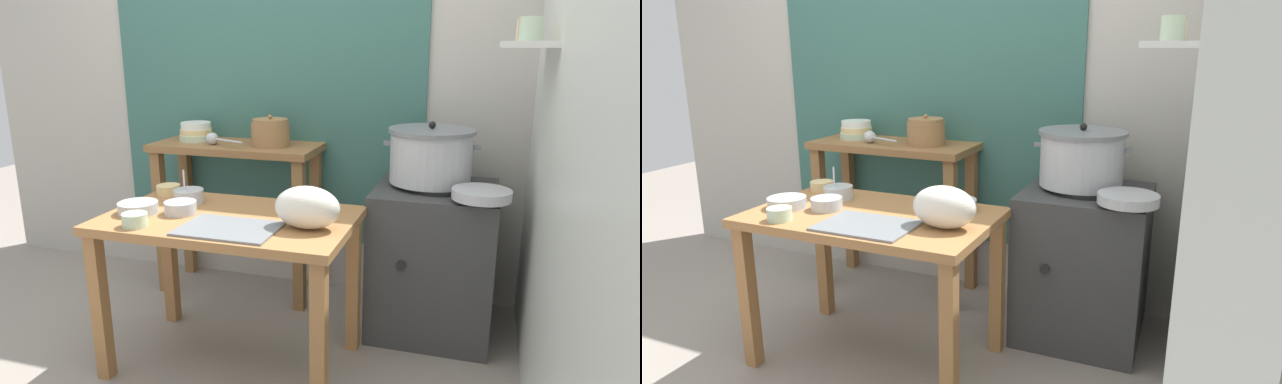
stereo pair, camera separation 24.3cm
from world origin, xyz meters
TOP-DOWN VIEW (x-y plane):
  - ground_plane at (0.00, 0.00)m, footprint 9.00×9.00m
  - wall_back at (0.08, 1.10)m, footprint 4.40×0.12m
  - wall_right at (1.40, 0.20)m, footprint 0.30×3.20m
  - prep_table at (0.07, 0.09)m, footprint 1.10×0.66m
  - back_shelf_table at (-0.25, 0.83)m, footprint 0.96×0.40m
  - stove_block at (0.91, 0.70)m, footprint 0.60×0.61m
  - steamer_pot at (0.87, 0.72)m, footprint 0.47×0.42m
  - clay_pot at (-0.03, 0.83)m, footprint 0.21×0.21m
  - bowl_stack_enamel at (-0.52, 0.87)m, footprint 0.20×0.20m
  - ladle at (-0.35, 0.76)m, footprint 0.25×0.11m
  - serving_tray at (0.15, -0.08)m, footprint 0.40×0.28m
  - plastic_bag at (0.45, 0.03)m, footprint 0.28×0.16m
  - wide_pan at (1.12, 0.47)m, footprint 0.26×0.26m
  - prep_bowl_0 at (0.41, 0.28)m, footprint 0.16×0.16m
  - prep_bowl_1 at (-0.34, 0.01)m, footprint 0.18×0.18m
  - prep_bowl_2 at (-0.16, 0.06)m, footprint 0.14×0.14m
  - prep_bowl_3 at (-0.21, 0.22)m, footprint 0.14×0.14m
  - prep_bowl_4 at (-0.39, 0.33)m, footprint 0.12×0.12m
  - prep_bowl_5 at (-0.24, -0.16)m, footprint 0.10×0.10m

SIDE VIEW (x-z plane):
  - ground_plane at x=0.00m, z-range 0.00..0.00m
  - stove_block at x=0.91m, z-range -0.01..0.77m
  - prep_table at x=0.07m, z-range 0.25..0.97m
  - back_shelf_table at x=-0.25m, z-range 0.23..1.13m
  - serving_tray at x=0.15m, z-range 0.72..0.73m
  - prep_bowl_4 at x=-0.39m, z-range 0.72..0.77m
  - prep_bowl_1 at x=-0.34m, z-range 0.72..0.77m
  - prep_bowl_0 at x=0.41m, z-range 0.72..0.77m
  - prep_bowl_2 at x=-0.16m, z-range 0.72..0.78m
  - prep_bowl_5 at x=-0.24m, z-range 0.72..0.78m
  - prep_bowl_3 at x=-0.21m, z-range 0.68..0.83m
  - wide_pan at x=1.12m, z-range 0.78..0.82m
  - plastic_bag at x=0.45m, z-range 0.72..0.90m
  - steamer_pot at x=0.87m, z-range 0.76..1.07m
  - ladle at x=-0.35m, z-range 0.90..0.97m
  - bowl_stack_enamel at x=-0.52m, z-range 0.90..1.00m
  - clay_pot at x=-0.03m, z-range 0.89..1.06m
  - wall_right at x=1.40m, z-range 0.00..2.60m
  - wall_back at x=0.08m, z-range 0.00..2.60m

